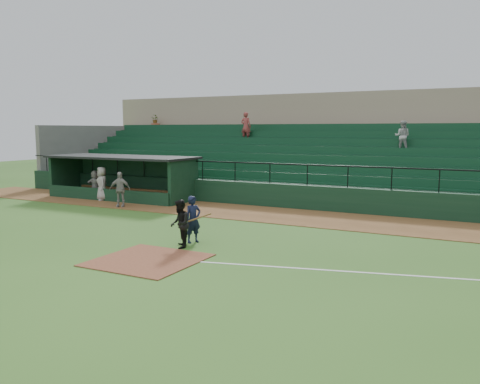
% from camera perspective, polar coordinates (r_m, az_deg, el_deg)
% --- Properties ---
extents(ground, '(90.00, 90.00, 0.00)m').
position_cam_1_polar(ground, '(15.95, -8.39, -7.02)').
color(ground, '#315E1E').
rests_on(ground, ground).
extents(warning_track, '(40.00, 4.00, 0.03)m').
position_cam_1_polar(warning_track, '(22.76, 3.49, -2.61)').
color(warning_track, brown).
rests_on(warning_track, ground).
extents(home_plate_dirt, '(3.00, 3.00, 0.03)m').
position_cam_1_polar(home_plate_dirt, '(15.17, -10.62, -7.75)').
color(home_plate_dirt, brown).
rests_on(home_plate_dirt, ground).
extents(foul_line, '(17.49, 4.44, 0.01)m').
position_cam_1_polar(foul_line, '(14.28, 22.26, -9.17)').
color(foul_line, white).
rests_on(foul_line, ground).
extents(stadium_structure, '(38.00, 13.08, 6.40)m').
position_cam_1_polar(stadium_structure, '(30.40, 10.04, 4.11)').
color(stadium_structure, black).
rests_on(stadium_structure, ground).
extents(dugout, '(8.90, 3.20, 2.42)m').
position_cam_1_polar(dugout, '(29.13, -12.99, 1.99)').
color(dugout, black).
rests_on(dugout, ground).
extents(batter_at_plate, '(1.10, 0.72, 1.64)m').
position_cam_1_polar(batter_at_plate, '(17.14, -5.44, -3.17)').
color(batter_at_plate, black).
rests_on(batter_at_plate, ground).
extents(umpire, '(0.93, 0.99, 1.62)m').
position_cam_1_polar(umpire, '(16.43, -7.00, -3.68)').
color(umpire, black).
rests_on(umpire, ground).
extents(dugout_player_a, '(1.12, 0.86, 1.78)m').
position_cam_1_polar(dugout_player_a, '(25.53, -13.75, 0.31)').
color(dugout_player_a, gray).
rests_on(dugout_player_a, warning_track).
extents(dugout_player_b, '(1.07, 1.02, 1.85)m').
position_cam_1_polar(dugout_player_b, '(28.07, -15.71, 0.93)').
color(dugout_player_b, '#AAA49F').
rests_on(dugout_player_b, warning_track).
extents(dugout_player_c, '(1.49, 0.53, 1.59)m').
position_cam_1_polar(dugout_player_c, '(29.12, -16.41, 0.87)').
color(dugout_player_c, '#A59F9A').
rests_on(dugout_player_c, warning_track).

